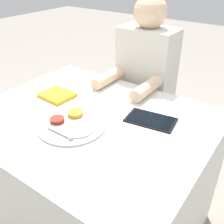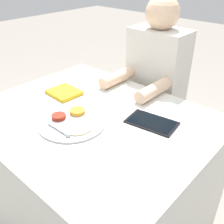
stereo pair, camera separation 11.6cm
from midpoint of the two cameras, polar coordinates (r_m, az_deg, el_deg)
ground_plane at (r=1.76m, az=-5.82°, el=-22.75°), size 12.00×12.00×0.00m
dining_table at (r=1.48m, az=-6.61°, el=-13.87°), size 1.11×0.89×0.76m
thali_tray at (r=1.19m, az=-11.56°, el=-2.77°), size 0.31×0.31×0.03m
red_notebook at (r=1.45m, az=-14.09°, el=3.49°), size 0.17×0.15×0.02m
tablet_device at (r=1.21m, az=5.76°, el=-1.78°), size 0.24×0.16×0.01m
person_diner at (r=1.75m, az=5.06°, el=2.62°), size 0.34×0.46×1.24m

